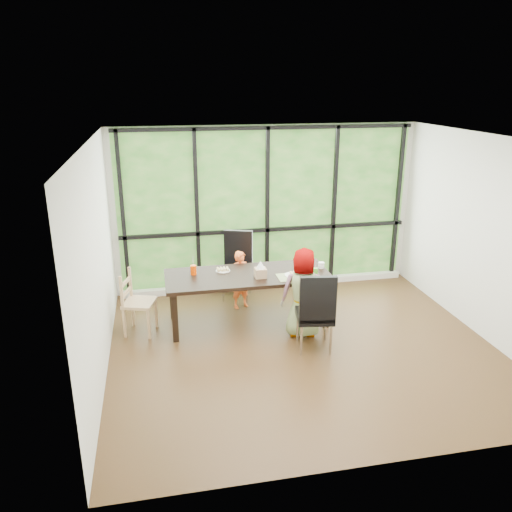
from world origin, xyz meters
name	(u,v)px	position (x,y,z in m)	size (l,w,h in m)	color
ground	(303,347)	(0.00, 0.00, 0.00)	(5.00, 5.00, 0.00)	black
back_wall	(266,208)	(0.00, 2.25, 1.35)	(5.00, 5.00, 0.00)	silver
foliage_backdrop	(267,209)	(0.00, 2.23, 1.35)	(4.80, 0.02, 2.65)	#204F18
window_mullions	(267,209)	(0.00, 2.19, 1.35)	(4.80, 0.06, 2.65)	black
window_sill	(267,284)	(0.00, 2.15, 0.05)	(4.80, 0.12, 0.10)	silver
dining_table	(248,299)	(-0.58, 0.87, 0.38)	(2.32, 0.94, 0.75)	black
chair_window_leather	(237,266)	(-0.59, 1.79, 0.54)	(0.46, 0.46, 1.08)	black
chair_interior_leather	(315,310)	(0.13, -0.04, 0.54)	(0.46, 0.46, 1.08)	black
chair_end_beech	(139,303)	(-2.10, 0.86, 0.45)	(0.42, 0.40, 0.90)	#A47E58
child_toddler	(241,279)	(-0.58, 1.43, 0.45)	(0.33, 0.22, 0.91)	orange
child_older	(305,293)	(0.11, 0.34, 0.62)	(0.61, 0.40, 1.25)	gray
placemat	(293,277)	(0.02, 0.64, 0.75)	(0.43, 0.31, 0.01)	tan
plate_far	(223,271)	(-0.90, 1.06, 0.76)	(0.21, 0.21, 0.01)	white
plate_near	(293,275)	(0.04, 0.69, 0.76)	(0.25, 0.25, 0.02)	white
orange_cup	(193,270)	(-1.33, 1.02, 0.82)	(0.08, 0.08, 0.13)	#FF4400
green_cup	(315,272)	(0.34, 0.62, 0.81)	(0.07, 0.07, 0.11)	green
white_mug	(321,265)	(0.52, 0.91, 0.79)	(0.09, 0.09, 0.09)	white
tissue_box	(260,273)	(-0.42, 0.72, 0.82)	(0.16, 0.16, 0.13)	tan
crepe_rolls_far	(223,269)	(-0.90, 1.06, 0.78)	(0.20, 0.12, 0.04)	tan
crepe_rolls_near	(293,273)	(0.04, 0.69, 0.78)	(0.10, 0.12, 0.04)	tan
straw_white	(193,263)	(-1.33, 1.02, 0.92)	(0.01, 0.01, 0.20)	white
straw_pink	(316,265)	(0.34, 0.62, 0.90)	(0.01, 0.01, 0.20)	pink
tissue	(260,265)	(-0.42, 0.72, 0.94)	(0.12, 0.12, 0.11)	white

